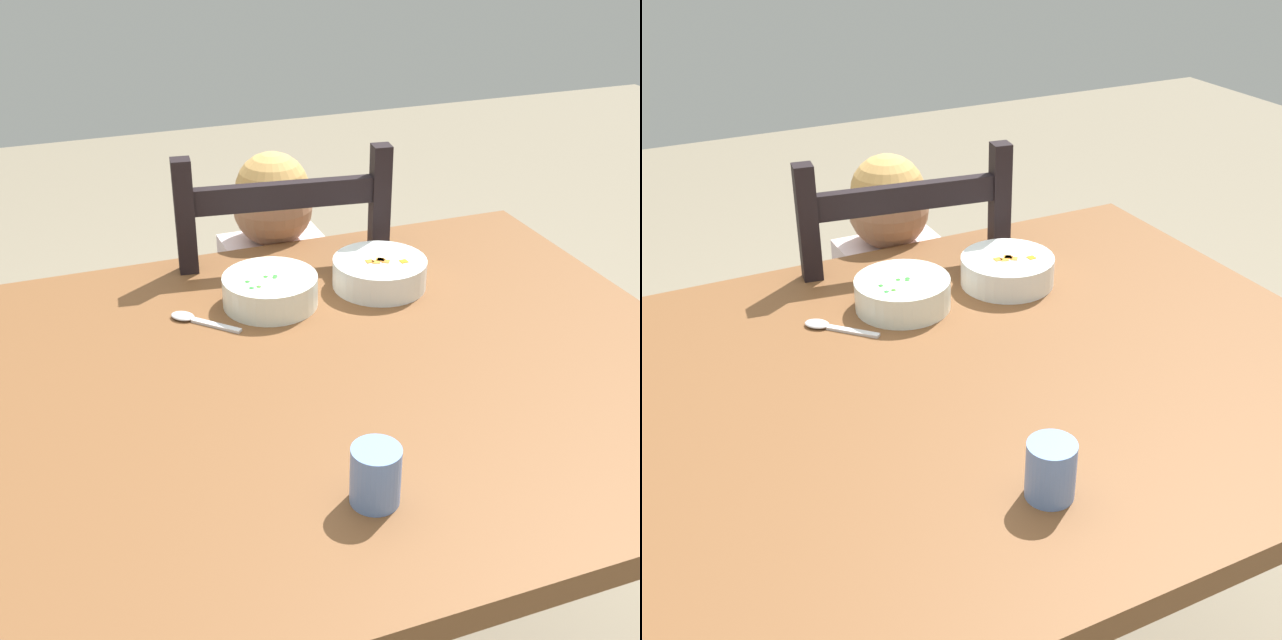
{
  "view_description": "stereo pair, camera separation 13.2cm",
  "coord_description": "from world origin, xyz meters",
  "views": [
    {
      "loc": [
        -0.33,
        -1.02,
        1.47
      ],
      "look_at": [
        0.07,
        0.07,
        0.82
      ],
      "focal_mm": 46.78,
      "sensor_mm": 36.0,
      "label": 1
    },
    {
      "loc": [
        -0.45,
        -0.97,
        1.47
      ],
      "look_at": [
        0.07,
        0.07,
        0.82
      ],
      "focal_mm": 46.78,
      "sensor_mm": 36.0,
      "label": 2
    }
  ],
  "objects": [
    {
      "name": "drinking_cup",
      "position": [
        0.01,
        -0.3,
        0.81
      ],
      "size": [
        0.06,
        0.06,
        0.08
      ],
      "primitive_type": "cylinder",
      "color": "#698DD4",
      "rests_on": "dining_table"
    },
    {
      "name": "bowl_of_carrots",
      "position": [
        0.25,
        0.24,
        0.8
      ],
      "size": [
        0.17,
        0.17,
        0.05
      ],
      "color": "white",
      "rests_on": "dining_table"
    },
    {
      "name": "bowl_of_peas",
      "position": [
        0.04,
        0.24,
        0.8
      ],
      "size": [
        0.17,
        0.17,
        0.06
      ],
      "color": "white",
      "rests_on": "dining_table"
    },
    {
      "name": "spoon",
      "position": [
        -0.1,
        0.23,
        0.77
      ],
      "size": [
        0.11,
        0.11,
        0.01
      ],
      "color": "silver",
      "rests_on": "dining_table"
    },
    {
      "name": "dining_table",
      "position": [
        0.0,
        0.0,
        0.67
      ],
      "size": [
        1.34,
        0.99,
        0.77
      ],
      "color": "brown",
      "rests_on": "ground"
    },
    {
      "name": "dining_chair",
      "position": [
        0.14,
        0.54,
        0.46
      ],
      "size": [
        0.47,
        0.47,
        0.99
      ],
      "color": "black",
      "rests_on": "ground"
    },
    {
      "name": "child_figure",
      "position": [
        0.15,
        0.54,
        0.62
      ],
      "size": [
        0.32,
        0.31,
        0.94
      ],
      "color": "silver",
      "rests_on": "ground"
    }
  ]
}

